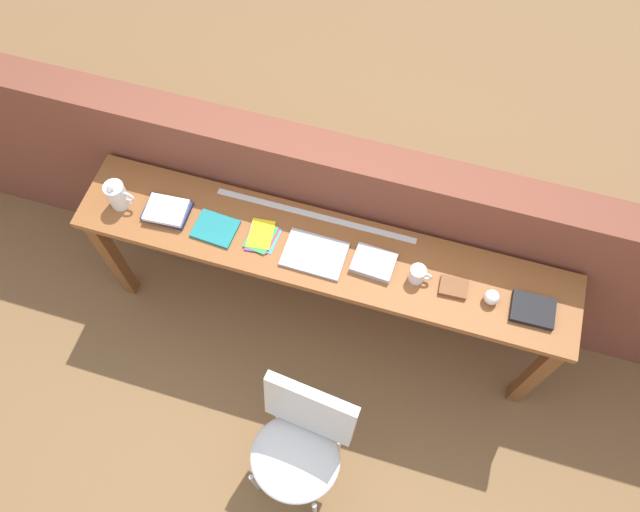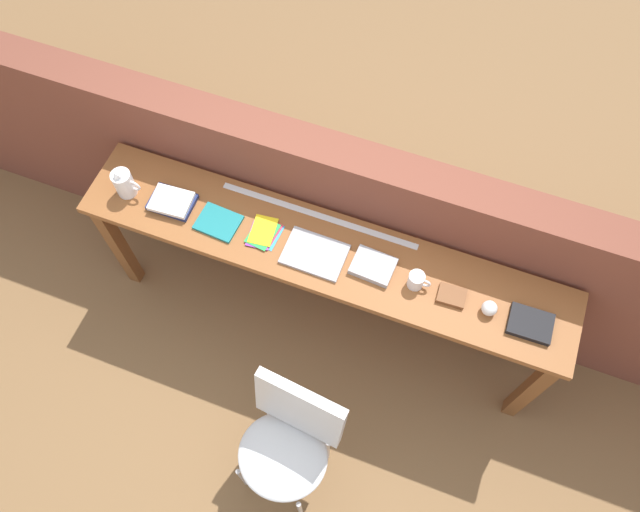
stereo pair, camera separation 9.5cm
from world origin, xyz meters
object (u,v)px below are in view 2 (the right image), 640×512
at_px(chair_white_moulded, 289,440).
at_px(book_open_centre, 315,254).
at_px(magazine_cycling, 218,222).
at_px(book_stack_leftmost, 172,202).
at_px(pamphlet_pile_colourful, 264,233).
at_px(pitcher_white, 124,183).
at_px(sports_ball_small, 489,308).
at_px(leather_journal_brown, 452,296).
at_px(book_repair_rightmost, 530,324).
at_px(mug, 417,280).

distance_m(chair_white_moulded, book_open_centre, 0.90).
bearing_deg(magazine_cycling, book_stack_leftmost, 179.34).
distance_m(chair_white_moulded, magazine_cycling, 1.11).
relative_size(chair_white_moulded, pamphlet_pile_colourful, 4.64).
xyz_separation_m(pitcher_white, book_stack_leftmost, (0.24, 0.01, -0.05)).
xyz_separation_m(magazine_cycling, pamphlet_pile_colourful, (0.24, 0.02, -0.00)).
xyz_separation_m(book_stack_leftmost, sports_ball_small, (1.63, -0.01, 0.01)).
xyz_separation_m(pamphlet_pile_colourful, leather_journal_brown, (0.95, -0.00, 0.00)).
relative_size(chair_white_moulded, magazine_cycling, 4.31).
bearing_deg(magazine_cycling, pamphlet_pile_colourful, 9.39).
bearing_deg(chair_white_moulded, pitcher_white, 145.84).
distance_m(sports_ball_small, book_repair_rightmost, 0.20).
bearing_deg(book_stack_leftmost, sports_ball_small, -0.45).
bearing_deg(leather_journal_brown, book_stack_leftmost, 177.11).
height_order(chair_white_moulded, book_open_centre, book_open_centre).
xyz_separation_m(book_stack_leftmost, leather_journal_brown, (1.45, -0.00, -0.01)).
distance_m(chair_white_moulded, pamphlet_pile_colourful, 1.00).
height_order(magazine_cycling, mug, mug).
bearing_deg(chair_white_moulded, mug, 67.89).
height_order(magazine_cycling, sports_ball_small, sports_ball_small).
bearing_deg(book_open_centre, leather_journal_brown, 2.24).
xyz_separation_m(chair_white_moulded, mug, (0.33, 0.82, 0.40)).
bearing_deg(sports_ball_small, pitcher_white, -179.99).
relative_size(book_open_centre, sports_ball_small, 4.08).
relative_size(book_stack_leftmost, pamphlet_pile_colourful, 1.17).
bearing_deg(pitcher_white, pamphlet_pile_colourful, 1.19).
bearing_deg(magazine_cycling, book_open_centre, 4.14).
relative_size(pitcher_white, magazine_cycling, 0.89).
xyz_separation_m(pitcher_white, book_open_centre, (1.02, -0.00, -0.07)).
relative_size(book_stack_leftmost, sports_ball_small, 3.07).
bearing_deg(book_stack_leftmost, leather_journal_brown, -0.04).
height_order(mug, book_repair_rightmost, mug).
xyz_separation_m(book_stack_leftmost, book_repair_rightmost, (1.83, -0.01, -0.01)).
bearing_deg(pamphlet_pile_colourful, mug, -0.10).
relative_size(pitcher_white, book_repair_rightmost, 0.92).
relative_size(magazine_cycling, pamphlet_pile_colourful, 1.08).
height_order(pamphlet_pile_colourful, book_repair_rightmost, book_repair_rightmost).
bearing_deg(book_stack_leftmost, book_open_centre, -1.34).
bearing_deg(pitcher_white, mug, 0.54).
bearing_deg(book_stack_leftmost, magazine_cycling, -4.50).
xyz_separation_m(chair_white_moulded, pamphlet_pile_colourful, (-0.44, 0.82, 0.36)).
bearing_deg(book_stack_leftmost, pamphlet_pile_colourful, 0.25).
relative_size(magazine_cycling, leather_journal_brown, 1.59).
distance_m(book_open_centre, mug, 0.50).
height_order(book_stack_leftmost, book_open_centre, book_stack_leftmost).
xyz_separation_m(pitcher_white, magazine_cycling, (0.51, -0.01, -0.07)).
distance_m(book_stack_leftmost, sports_ball_small, 1.63).
relative_size(pitcher_white, pamphlet_pile_colourful, 0.96).
bearing_deg(book_repair_rightmost, magazine_cycling, 178.94).
bearing_deg(sports_ball_small, leather_journal_brown, 176.14).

